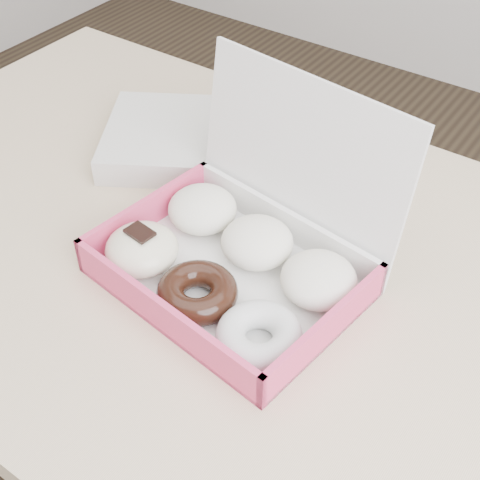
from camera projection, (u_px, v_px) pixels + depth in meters
The scene contains 3 objects.
table at pixel (191, 268), 1.01m from camera, with size 1.20×0.80×0.75m.
donut_box at pixel (236, 253), 0.87m from camera, with size 0.36×0.32×0.24m.
newspapers at pixel (189, 139), 1.09m from camera, with size 0.27×0.22×0.04m, color white.
Camera 1 is at (0.47, -0.55, 1.38)m, focal length 50.00 mm.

